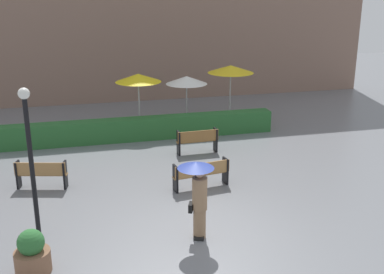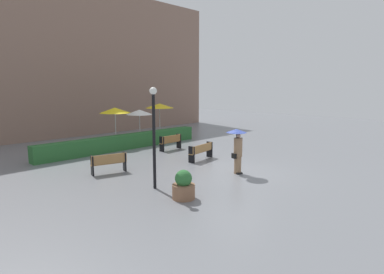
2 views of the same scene
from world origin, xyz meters
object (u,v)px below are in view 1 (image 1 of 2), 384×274
object	(u,v)px
bench_back_row	(197,140)
bench_far_left	(41,173)
bench_mid_center	(201,173)
patio_umbrella_white	(187,80)
lamp_post	(30,149)
patio_umbrella_yellow_far	(231,69)
patio_umbrella_yellow	(138,78)
pedestrian_with_umbrella	(198,190)
planter_pot	(32,254)

from	to	relation	value
bench_back_row	bench_far_left	bearing A→B (deg)	-160.21
bench_mid_center	patio_umbrella_white	size ratio (longest dim) A/B	0.82
bench_far_left	lamp_post	xyz separation A→B (m)	(0.05, -3.17, 1.85)
lamp_post	patio_umbrella_yellow_far	world-z (taller)	lamp_post
patio_umbrella_yellow	patio_umbrella_yellow_far	size ratio (longest dim) A/B	0.97
bench_mid_center	patio_umbrella_yellow_far	size ratio (longest dim) A/B	0.71
lamp_post	bench_far_left	bearing A→B (deg)	90.96
bench_far_left	pedestrian_with_umbrella	world-z (taller)	pedestrian_with_umbrella
lamp_post	patio_umbrella_yellow_far	bearing A→B (deg)	48.72
patio_umbrella_white	patio_umbrella_yellow_far	size ratio (longest dim) A/B	0.87
patio_umbrella_yellow	patio_umbrella_white	world-z (taller)	patio_umbrella_yellow
patio_umbrella_yellow_far	patio_umbrella_white	bearing A→B (deg)	-169.40
pedestrian_with_umbrella	patio_umbrella_yellow_far	world-z (taller)	patio_umbrella_yellow_far
bench_far_left	patio_umbrella_white	distance (m)	8.63
bench_mid_center	lamp_post	size ratio (longest dim) A/B	0.48
bench_mid_center	bench_far_left	size ratio (longest dim) A/B	1.15
bench_far_left	bench_back_row	size ratio (longest dim) A/B	1.01
lamp_post	patio_umbrella_yellow	size ratio (longest dim) A/B	1.52
lamp_post	planter_pot	bearing A→B (deg)	-91.18
bench_mid_center	pedestrian_with_umbrella	bearing A→B (deg)	-106.90
pedestrian_with_umbrella	patio_umbrella_yellow	distance (m)	9.75
bench_mid_center	patio_umbrella_yellow_far	xyz separation A→B (m)	(3.44, 7.47, 1.93)
lamp_post	patio_umbrella_yellow_far	xyz separation A→B (m)	(8.29, 9.45, 0.06)
bench_far_left	patio_umbrella_yellow_far	distance (m)	10.61
lamp_post	patio_umbrella_white	world-z (taller)	lamp_post
bench_back_row	lamp_post	xyz separation A→B (m)	(-5.58, -5.20, 1.84)
bench_mid_center	patio_umbrella_white	xyz separation A→B (m)	(1.22, 7.06, 1.60)
bench_back_row	patio_umbrella_white	bearing A→B (deg)	82.54
bench_far_left	pedestrian_with_umbrella	xyz separation A→B (m)	(4.00, -4.19, 0.76)
bench_back_row	patio_umbrella_yellow_far	xyz separation A→B (m)	(2.71, 4.25, 1.90)
bench_mid_center	lamp_post	distance (m)	5.57
bench_back_row	patio_umbrella_yellow_far	bearing A→B (deg)	57.42
bench_mid_center	bench_far_left	xyz separation A→B (m)	(-4.91, 1.20, 0.02)
pedestrian_with_umbrella	lamp_post	xyz separation A→B (m)	(-3.95, 1.01, 1.09)
bench_mid_center	patio_umbrella_yellow_far	world-z (taller)	patio_umbrella_yellow_far
bench_mid_center	lamp_post	bearing A→B (deg)	-157.86
bench_far_left	patio_umbrella_yellow	xyz separation A→B (m)	(3.91, 5.50, 1.84)
bench_back_row	patio_umbrella_yellow	xyz separation A→B (m)	(-1.72, 3.47, 1.83)
bench_mid_center	lamp_post	world-z (taller)	lamp_post
patio_umbrella_white	bench_mid_center	bearing A→B (deg)	-99.84
bench_far_left	patio_umbrella_yellow	world-z (taller)	patio_umbrella_yellow
bench_back_row	lamp_post	distance (m)	7.85
lamp_post	patio_umbrella_white	bearing A→B (deg)	56.06
patio_umbrella_white	lamp_post	bearing A→B (deg)	-123.94
planter_pot	lamp_post	bearing A→B (deg)	88.82
bench_mid_center	patio_umbrella_yellow	bearing A→B (deg)	98.46
lamp_post	patio_umbrella_yellow	world-z (taller)	lamp_post
bench_far_left	patio_umbrella_yellow_far	xyz separation A→B (m)	(8.35, 6.27, 1.92)
patio_umbrella_yellow_far	patio_umbrella_yellow	bearing A→B (deg)	-170.09
lamp_post	bench_mid_center	bearing A→B (deg)	22.14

